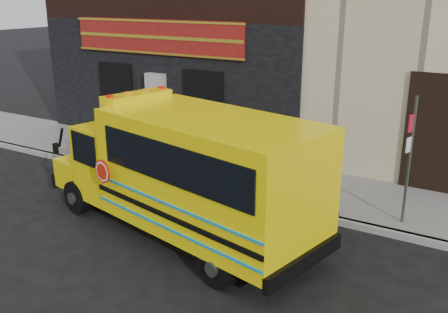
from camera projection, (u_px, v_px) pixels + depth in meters
ground at (194, 248)px, 10.26m from camera, size 120.00×120.00×0.00m
curb at (252, 201)px, 12.36m from camera, size 40.00×0.20×0.15m
sidewalk at (278, 182)px, 13.59m from camera, size 40.00×3.00×0.15m
school_bus at (188, 171)px, 10.27m from camera, size 7.20×3.58×2.92m
sign_pole at (409, 158)px, 10.61m from camera, size 0.10×0.25×2.98m
bicycle at (163, 197)px, 11.60m from camera, size 1.62×0.88×0.94m
cyclist at (166, 182)px, 11.37m from camera, size 0.52×0.70×1.76m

